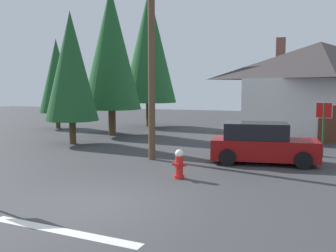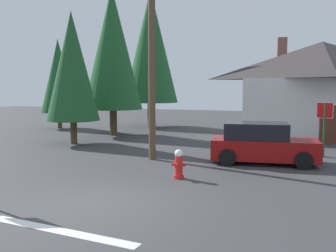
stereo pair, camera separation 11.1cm
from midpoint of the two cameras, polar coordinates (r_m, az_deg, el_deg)
name	(u,v)px [view 1 (the left image)]	position (r m, az deg, el deg)	size (l,w,h in m)	color
ground_plane	(101,205)	(10.00, -10.42, -11.64)	(80.00, 80.00, 0.10)	#38383A
lane_stop_bar	(62,231)	(8.32, -16.12, -15.04)	(3.69, 0.30, 0.01)	silver
fire_hydrant	(179,164)	(12.25, 1.45, -5.81)	(0.48, 0.41, 0.95)	red
utility_pole	(151,51)	(15.36, -2.73, 11.24)	(1.60, 0.28, 8.43)	brown
stop_sign_far	(324,118)	(17.27, 22.35, 1.07)	(0.65, 0.18, 2.32)	#1E4C28
house	(319,87)	(24.99, 21.80, 5.48)	(10.71, 8.44, 6.18)	silver
parked_car	(262,144)	(15.16, 13.79, -2.63)	(4.22, 2.43, 1.58)	maroon
pine_tree_tall_left	(149,47)	(28.74, -3.01, 11.93)	(4.08, 4.08, 10.21)	#4C3823
pine_tree_mid_left	(111,49)	(23.62, -8.76, 11.51)	(3.61, 3.61, 9.02)	#4C3823
pine_tree_short_left	(57,76)	(28.40, -16.61, 7.27)	(2.57, 2.57, 6.42)	#4C3823
pine_tree_far_center	(71,66)	(20.26, -14.64, 8.73)	(2.74, 2.74, 6.86)	#4C3823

